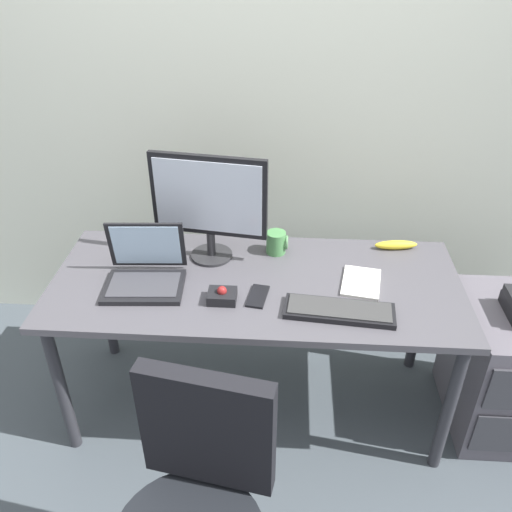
% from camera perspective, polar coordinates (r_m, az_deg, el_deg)
% --- Properties ---
extents(ground_plane, '(8.00, 8.00, 0.00)m').
position_cam_1_polar(ground_plane, '(2.64, 0.00, -15.18)').
color(ground_plane, '#424A50').
extents(back_wall, '(6.00, 0.10, 2.80)m').
position_cam_1_polar(back_wall, '(2.53, 1.09, 19.95)').
color(back_wall, beige).
rests_on(back_wall, ground).
extents(desk, '(1.67, 0.71, 0.70)m').
position_cam_1_polar(desk, '(2.21, 0.00, -4.16)').
color(desk, '#48464C').
rests_on(desk, ground).
extents(file_cabinet, '(0.42, 0.53, 0.60)m').
position_cam_1_polar(file_cabinet, '(2.61, 25.20, -10.72)').
color(file_cabinet, '#5B565F').
rests_on(file_cabinet, ground).
extents(monitor_main, '(0.49, 0.18, 0.47)m').
position_cam_1_polar(monitor_main, '(2.20, -5.07, 5.79)').
color(monitor_main, '#262628').
rests_on(monitor_main, desk).
extents(keyboard, '(0.42, 0.17, 0.03)m').
position_cam_1_polar(keyboard, '(2.02, 8.89, -5.78)').
color(keyboard, black).
rests_on(keyboard, desk).
extents(laptop, '(0.33, 0.28, 0.24)m').
position_cam_1_polar(laptop, '(2.18, -11.77, -1.59)').
color(laptop, black).
rests_on(laptop, desk).
extents(trackball_mouse, '(0.11, 0.09, 0.07)m').
position_cam_1_polar(trackball_mouse, '(2.06, -3.64, -4.24)').
color(trackball_mouse, black).
rests_on(trackball_mouse, desk).
extents(coffee_mug, '(0.10, 0.09, 0.10)m').
position_cam_1_polar(coffee_mug, '(2.33, 2.22, 1.46)').
color(coffee_mug, '#49874A').
rests_on(coffee_mug, desk).
extents(paper_notepad, '(0.18, 0.23, 0.01)m').
position_cam_1_polar(paper_notepad, '(2.19, 11.17, -2.79)').
color(paper_notepad, white).
rests_on(paper_notepad, desk).
extents(cell_phone, '(0.09, 0.15, 0.01)m').
position_cam_1_polar(cell_phone, '(2.08, 0.19, -4.32)').
color(cell_phone, black).
rests_on(cell_phone, desk).
extents(banana, '(0.19, 0.06, 0.04)m').
position_cam_1_polar(banana, '(2.45, 14.73, 1.16)').
color(banana, yellow).
rests_on(banana, desk).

